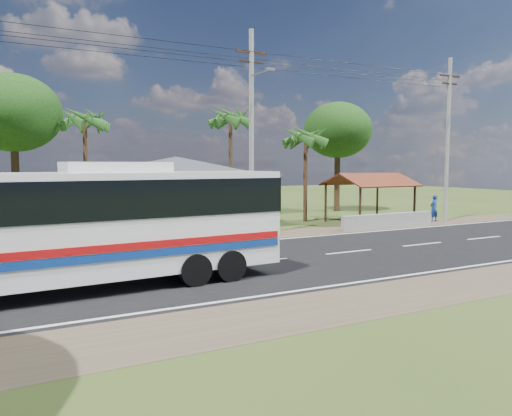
{
  "coord_description": "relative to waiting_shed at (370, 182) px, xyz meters",
  "views": [
    {
      "loc": [
        -9.47,
        -17.36,
        3.9
      ],
      "look_at": [
        0.34,
        1.0,
        2.07
      ],
      "focal_mm": 35.0,
      "sensor_mm": 36.0,
      "label": 1
    }
  ],
  "objects": [
    {
      "name": "palm_far",
      "position": [
        -17.0,
        7.5,
        3.95
      ],
      "size": [
        2.8,
        2.8,
        7.7
      ],
      "color": "#47301E",
      "rests_on": "ground"
    },
    {
      "name": "ground",
      "position": [
        -13.0,
        -8.5,
        -2.73
      ],
      "size": [
        120.0,
        120.0,
        0.0
      ],
      "primitive_type": "plane",
      "color": "#304318",
      "rests_on": "ground"
    },
    {
      "name": "coach_bus",
      "position": [
        -20.01,
        -10.03,
        -0.46
      ],
      "size": [
        12.91,
        3.35,
        3.97
      ],
      "rotation": [
        0.0,
        0.0,
        0.05
      ],
      "color": "white",
      "rests_on": "ground"
    },
    {
      "name": "palm_mid",
      "position": [
        -7.0,
        7.0,
        4.43
      ],
      "size": [
        2.8,
        2.8,
        8.2
      ],
      "color": "#47301E",
      "rests_on": "ground"
    },
    {
      "name": "tree_behind_house",
      "position": [
        -21.0,
        9.5,
        4.39
      ],
      "size": [
        6.0,
        6.0,
        9.61
      ],
      "color": "#47301E",
      "rests_on": "ground"
    },
    {
      "name": "palm_near",
      "position": [
        -3.5,
        2.5,
        2.98
      ],
      "size": [
        2.8,
        2.8,
        6.7
      ],
      "color": "#47301E",
      "rests_on": "ground"
    },
    {
      "name": "tree_behind_shed",
      "position": [
        3.0,
        7.5,
        3.95
      ],
      "size": [
        5.6,
        5.6,
        9.02
      ],
      "color": "#47301E",
      "rests_on": "ground"
    },
    {
      "name": "road",
      "position": [
        -13.0,
        -8.5,
        -2.72
      ],
      "size": [
        120.0,
        16.0,
        0.03
      ],
      "color": "black",
      "rests_on": "ground"
    },
    {
      "name": "waiting_shed",
      "position": [
        0.0,
        0.0,
        0.0
      ],
      "size": [
        5.2,
        4.48,
        3.35
      ],
      "color": "#3B2115",
      "rests_on": "ground"
    },
    {
      "name": "house",
      "position": [
        -12.0,
        4.5,
        -0.09
      ],
      "size": [
        12.4,
        10.0,
        5.0
      ],
      "color": "tan",
      "rests_on": "ground"
    },
    {
      "name": "concrete_barrier",
      "position": [
        -1.0,
        -2.9,
        -2.28
      ],
      "size": [
        7.0,
        0.3,
        0.9
      ],
      "primitive_type": "cube",
      "color": "#9E9E99",
      "rests_on": "ground"
    },
    {
      "name": "person",
      "position": [
        4.23,
        -1.7,
        -1.81
      ],
      "size": [
        0.71,
        0.51,
        1.83
      ],
      "primitive_type": "imported",
      "rotation": [
        0.0,
        0.0,
        3.25
      ],
      "color": "navy",
      "rests_on": "ground"
    },
    {
      "name": "utility_poles",
      "position": [
        -10.33,
        -2.01,
        3.04
      ],
      "size": [
        32.8,
        2.22,
        11.0
      ],
      "color": "#9E9E99",
      "rests_on": "ground"
    },
    {
      "name": "motorcycle",
      "position": [
        -10.82,
        -1.85,
        -2.26
      ],
      "size": [
        1.88,
        1.12,
        0.93
      ],
      "primitive_type": "imported",
      "rotation": [
        0.0,
        0.0,
        1.87
      ],
      "color": "black",
      "rests_on": "ground"
    }
  ]
}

